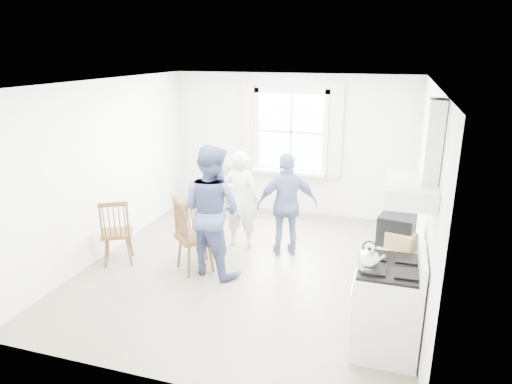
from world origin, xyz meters
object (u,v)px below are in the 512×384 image
at_px(windsor_chair_a, 198,224).
at_px(windsor_chair_b, 186,228).
at_px(stereo_stack, 396,230).
at_px(person_mid, 212,210).
at_px(person_right, 287,205).
at_px(person_left, 240,200).
at_px(windsor_chair_c, 115,226).
at_px(low_cabinet, 395,279).
at_px(gas_stove, 387,307).

bearing_deg(windsor_chair_a, windsor_chair_b, -84.76).
distance_m(stereo_stack, person_mid, 2.43).
height_order(person_mid, person_right, person_mid).
bearing_deg(person_right, windsor_chair_a, 0.67).
relative_size(stereo_stack, person_left, 0.28).
bearing_deg(stereo_stack, windsor_chair_c, 177.54).
xyz_separation_m(low_cabinet, windsor_chair_c, (-3.83, 0.15, 0.16)).
bearing_deg(gas_stove, person_right, 127.73).
bearing_deg(person_left, low_cabinet, 150.00).
bearing_deg(stereo_stack, windsor_chair_a, 164.68).
distance_m(windsor_chair_a, windsor_chair_c, 1.17).
relative_size(stereo_stack, windsor_chair_c, 0.44).
xyz_separation_m(gas_stove, windsor_chair_c, (-3.76, 0.85, 0.12)).
relative_size(windsor_chair_a, person_mid, 0.47).
bearing_deg(windsor_chair_a, stereo_stack, -15.32).
xyz_separation_m(windsor_chair_b, person_mid, (0.34, 0.12, 0.25)).
height_order(person_left, person_mid, person_mid).
bearing_deg(gas_stove, person_mid, 155.47).
distance_m(gas_stove, person_right, 2.51).
height_order(stereo_stack, windsor_chair_c, stereo_stack).
height_order(windsor_chair_a, person_right, person_right).
xyz_separation_m(windsor_chair_a, person_mid, (0.39, -0.37, 0.38)).
xyz_separation_m(windsor_chair_a, person_left, (0.47, 0.58, 0.25)).
bearing_deg(person_right, stereo_stack, 118.03).
relative_size(gas_stove, windsor_chair_c, 1.13).
height_order(windsor_chair_b, person_left, person_left).
distance_m(windsor_chair_a, person_right, 1.36).
height_order(gas_stove, person_left, person_left).
distance_m(low_cabinet, stereo_stack, 0.62).
xyz_separation_m(stereo_stack, person_right, (-1.56, 1.29, -0.29)).
bearing_deg(windsor_chair_a, person_left, 51.04).
relative_size(windsor_chair_a, person_left, 0.56).
bearing_deg(person_right, person_mid, 24.49).
distance_m(windsor_chair_a, windsor_chair_b, 0.51).
distance_m(windsor_chair_a, person_left, 0.79).
distance_m(gas_stove, windsor_chair_b, 2.88).
height_order(windsor_chair_a, person_mid, person_mid).
relative_size(low_cabinet, stereo_stack, 2.08).
relative_size(low_cabinet, person_left, 0.58).
height_order(gas_stove, stereo_stack, stereo_stack).
bearing_deg(windsor_chair_b, windsor_chair_c, -173.94).
height_order(gas_stove, person_mid, person_mid).
distance_m(low_cabinet, windsor_chair_c, 3.83).
bearing_deg(windsor_chair_c, gas_stove, -12.77).
xyz_separation_m(gas_stove, person_right, (-1.53, 1.98, 0.30)).
relative_size(windsor_chair_a, person_right, 0.55).
bearing_deg(low_cabinet, stereo_stack, -163.60).
height_order(low_cabinet, person_left, person_left).
bearing_deg(windsor_chair_b, person_mid, 18.66).
bearing_deg(stereo_stack, person_right, 140.47).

